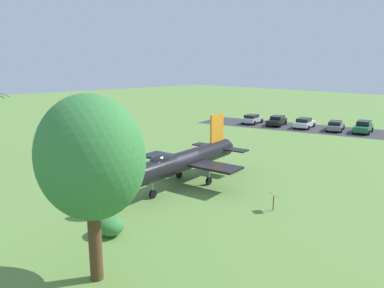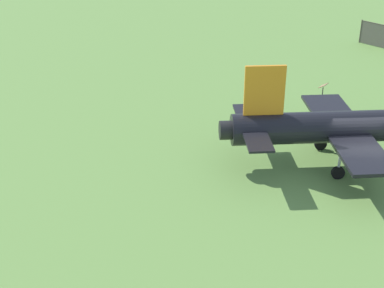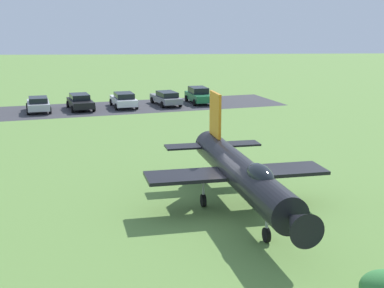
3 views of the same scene
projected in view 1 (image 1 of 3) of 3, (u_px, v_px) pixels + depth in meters
ground_plane at (184, 185)px, 27.85m from camera, size 200.00×200.00×0.00m
parking_strip at (304, 128)px, 52.98m from camera, size 32.05×16.11×0.00m
display_jet at (181, 161)px, 27.17m from camera, size 8.60×13.56×4.91m
shade_tree at (90, 158)px, 14.59m from camera, size 4.86×4.13×7.83m
shrub_near_fence at (110, 225)px, 19.62m from camera, size 1.63×1.43×1.07m
info_plaque at (274, 197)px, 22.83m from camera, size 0.72×0.64×1.14m
parked_car_green at (363, 127)px, 49.03m from camera, size 2.84×4.78×1.58m
parked_car_gray at (335, 125)px, 50.63m from camera, size 3.27×5.04×1.37m
parked_car_white at (304, 123)px, 52.75m from camera, size 2.98×4.79×1.44m
parked_car_black at (277, 120)px, 54.96m from camera, size 3.18×4.85×1.42m
parked_car_silver at (252, 119)px, 56.75m from camera, size 2.89×4.52×1.40m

